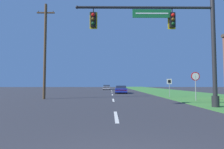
{
  "coord_description": "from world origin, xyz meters",
  "views": [
    {
      "loc": [
        -0.26,
        -2.1,
        1.51
      ],
      "look_at": [
        0.0,
        27.57,
        3.09
      ],
      "focal_mm": 28.0,
      "sensor_mm": 36.0,
      "label": 1
    }
  ],
  "objects": [
    {
      "name": "grass_verge_right",
      "position": [
        10.5,
        30.0,
        0.02
      ],
      "size": [
        10.0,
        110.0,
        0.04
      ],
      "color": "#428438",
      "rests_on": "ground"
    },
    {
      "name": "signal_mast",
      "position": [
        4.13,
        8.96,
        4.45
      ],
      "size": [
        9.16,
        0.47,
        7.3
      ],
      "color": "#232326",
      "rests_on": "grass_verge_right"
    },
    {
      "name": "far_car",
      "position": [
        -1.23,
        42.53,
        0.6
      ],
      "size": [
        1.82,
        4.49,
        1.19
      ],
      "color": "black",
      "rests_on": "ground"
    },
    {
      "name": "car_ahead",
      "position": [
        1.43,
        26.01,
        0.6
      ],
      "size": [
        2.03,
        4.51,
        1.19
      ],
      "color": "black",
      "rests_on": "ground"
    },
    {
      "name": "road_center_line",
      "position": [
        0.0,
        22.0,
        0.01
      ],
      "size": [
        0.16,
        34.8,
        0.01
      ],
      "color": "silver",
      "rests_on": "ground"
    },
    {
      "name": "utility_pole_near",
      "position": [
        -6.88,
        15.41,
        4.99
      ],
      "size": [
        1.8,
        0.26,
        9.66
      ],
      "color": "brown",
      "rests_on": "ground"
    },
    {
      "name": "stop_sign",
      "position": [
        7.2,
        13.13,
        1.86
      ],
      "size": [
        0.76,
        0.07,
        2.5
      ],
      "color": "gray",
      "rests_on": "grass_verge_right"
    },
    {
      "name": "route_sign_post",
      "position": [
        6.4,
        17.57,
        1.53
      ],
      "size": [
        0.55,
        0.06,
        2.03
      ],
      "color": "gray",
      "rests_on": "grass_verge_right"
    }
  ]
}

